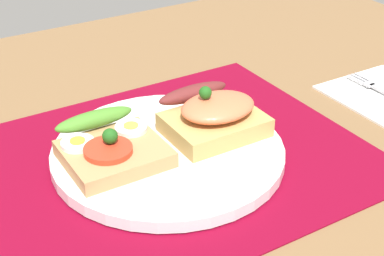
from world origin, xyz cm
name	(u,v)px	position (x,y,z in cm)	size (l,w,h in cm)	color
ground_plane	(169,172)	(0.00, 0.00, -1.60)	(120.00, 90.00, 3.20)	brown
placemat	(168,159)	(0.00, 0.00, 0.15)	(42.00, 34.35, 0.30)	maroon
plate	(168,153)	(0.00, 0.00, 0.96)	(24.89, 24.89, 1.32)	white
sandwich_egg_tomato	(110,146)	(-5.96, 1.51, 2.90)	(10.01, 10.41, 3.83)	tan
sandwich_salmon	(213,115)	(6.02, 0.42, 3.66)	(10.41, 9.57, 5.63)	tan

